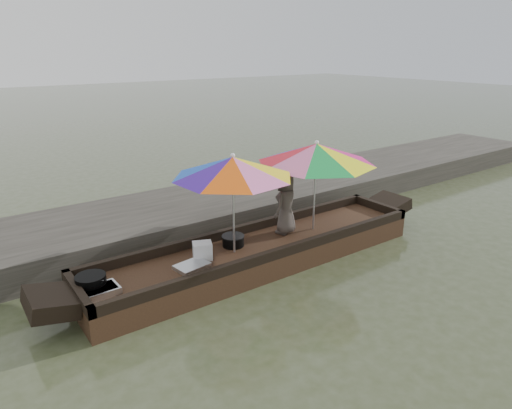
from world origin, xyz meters
TOP-DOWN VIEW (x-y plane):
  - water at (0.00, 0.00)m, footprint 80.00×80.00m
  - dock at (0.00, 2.20)m, footprint 22.00×2.20m
  - boat_hull at (0.00, 0.00)m, footprint 5.75×1.20m
  - cooking_pot at (-2.62, 0.11)m, footprint 0.39×0.39m
  - tray_crayfish at (-2.57, -0.07)m, footprint 0.48×0.34m
  - tray_scallop at (-1.27, -0.10)m, footprint 0.51×0.39m
  - charcoal_grill at (-0.37, 0.21)m, footprint 0.34×0.34m
  - supply_bag at (-1.00, 0.07)m, footprint 0.34×0.31m
  - vendor at (0.65, 0.15)m, footprint 0.60×0.50m
  - umbrella_bow at (-0.48, 0.00)m, footprint 2.22×2.22m
  - umbrella_stern at (1.15, 0.00)m, footprint 2.20×2.20m

SIDE VIEW (x-z plane):
  - water at x=0.00m, z-range 0.00..0.00m
  - boat_hull at x=0.00m, z-range 0.00..0.35m
  - dock at x=0.00m, z-range 0.00..0.50m
  - tray_scallop at x=-1.27m, z-range 0.35..0.41m
  - tray_crayfish at x=-2.57m, z-range 0.35..0.44m
  - charcoal_grill at x=-0.37m, z-range 0.35..0.51m
  - cooking_pot at x=-2.62m, z-range 0.35..0.56m
  - supply_bag at x=-1.00m, z-range 0.35..0.61m
  - vendor at x=0.65m, z-range 0.35..1.39m
  - umbrella_bow at x=-0.48m, z-range 0.35..1.90m
  - umbrella_stern at x=1.15m, z-range 0.35..1.90m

